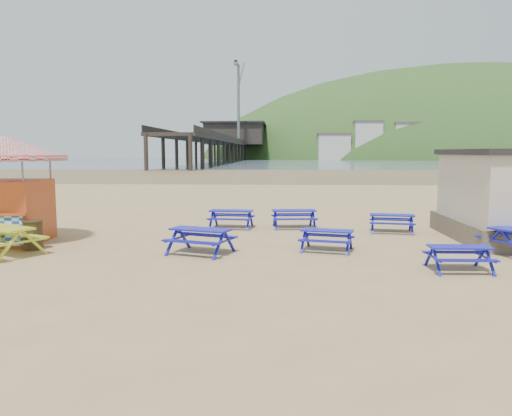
# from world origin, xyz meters

# --- Properties ---
(ground) EXTENTS (400.00, 400.00, 0.00)m
(ground) POSITION_xyz_m (0.00, 0.00, 0.00)
(ground) COLOR tan
(ground) RESTS_ON ground
(wet_sand) EXTENTS (400.00, 400.00, 0.00)m
(wet_sand) POSITION_xyz_m (0.00, 55.00, 0.00)
(wet_sand) COLOR olive
(wet_sand) RESTS_ON ground
(sea) EXTENTS (400.00, 400.00, 0.00)m
(sea) POSITION_xyz_m (0.00, 170.00, 0.01)
(sea) COLOR #4B5E6C
(sea) RESTS_ON ground
(picnic_table_blue_a) EXTENTS (1.87, 1.56, 0.74)m
(picnic_table_blue_a) POSITION_xyz_m (1.28, 3.26, 0.37)
(picnic_table_blue_a) COLOR #0614AB
(picnic_table_blue_a) RESTS_ON ground
(picnic_table_blue_b) EXTENTS (1.86, 1.55, 0.73)m
(picnic_table_blue_b) POSITION_xyz_m (-1.23, 3.12, 0.36)
(picnic_table_blue_b) COLOR #0614AB
(picnic_table_blue_b) RESTS_ON ground
(picnic_table_blue_c) EXTENTS (1.84, 1.58, 0.69)m
(picnic_table_blue_c) POSITION_xyz_m (4.98, 2.35, 0.35)
(picnic_table_blue_c) COLOR #0614AB
(picnic_table_blue_c) RESTS_ON ground
(picnic_table_blue_d) EXTENTS (1.84, 1.62, 0.66)m
(picnic_table_blue_d) POSITION_xyz_m (2.19, -1.40, 0.33)
(picnic_table_blue_d) COLOR #0614AB
(picnic_table_blue_d) RESTS_ON ground
(picnic_table_blue_e) EXTENTS (1.57, 1.28, 0.64)m
(picnic_table_blue_e) POSITION_xyz_m (5.36, -3.84, 0.32)
(picnic_table_blue_e) COLOR #0614AB
(picnic_table_blue_e) RESTS_ON ground
(picnic_table_yellow) EXTENTS (2.60, 2.44, 0.86)m
(picnic_table_yellow) POSITION_xyz_m (-7.44, -2.58, 0.43)
(picnic_table_yellow) COLOR #BBC926
(picnic_table_yellow) RESTS_ON ground
(ice_cream_kiosk) EXTENTS (4.22, 4.22, 3.59)m
(ice_cream_kiosk) POSITION_xyz_m (-8.43, -0.49, 2.26)
(ice_cream_kiosk) COLOR #B2411A
(ice_cream_kiosk) RESTS_ON ground
(litter_bin) EXTENTS (0.63, 0.63, 0.92)m
(litter_bin) POSITION_xyz_m (-6.99, -1.67, 0.47)
(litter_bin) COLOR #3B2B15
(litter_bin) RESTS_ON ground
(pier) EXTENTS (24.00, 220.00, 39.29)m
(pier) POSITION_xyz_m (-17.99, 178.23, 5.46)
(pier) COLOR black
(pier) RESTS_ON ground
(headland_town) EXTENTS (264.00, 144.00, 108.00)m
(headland_town) POSITION_xyz_m (90.00, 229.68, -9.91)
(headland_town) COLOR #2D4C1E
(headland_town) RESTS_ON ground
(picnic_table_blue_g) EXTENTS (2.20, 1.98, 0.76)m
(picnic_table_blue_g) POSITION_xyz_m (-1.65, -1.99, 0.38)
(picnic_table_blue_g) COLOR #0614AB
(picnic_table_blue_g) RESTS_ON ground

